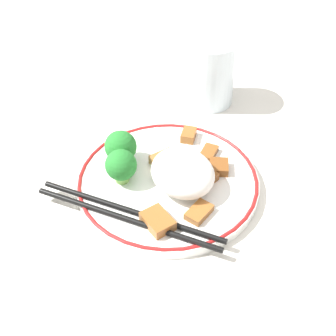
{
  "coord_description": "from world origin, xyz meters",
  "views": [
    {
      "loc": [
        -0.38,
        0.23,
        0.44
      ],
      "look_at": [
        0.0,
        0.0,
        0.03
      ],
      "focal_mm": 50.0,
      "sensor_mm": 36.0,
      "label": 1
    }
  ],
  "objects_px": {
    "drinking_glass": "(210,72)",
    "broccoli_back_center": "(121,166)",
    "plate": "(168,182)",
    "chopsticks": "(129,215)",
    "broccoli_back_left": "(121,147)"
  },
  "relations": [
    {
      "from": "plate",
      "to": "broccoli_back_center",
      "type": "distance_m",
      "value": 0.07
    },
    {
      "from": "drinking_glass",
      "to": "broccoli_back_center",
      "type": "bearing_deg",
      "value": 117.14
    },
    {
      "from": "plate",
      "to": "broccoli_back_center",
      "type": "height_order",
      "value": "broccoli_back_center"
    },
    {
      "from": "plate",
      "to": "drinking_glass",
      "type": "height_order",
      "value": "drinking_glass"
    },
    {
      "from": "plate",
      "to": "drinking_glass",
      "type": "distance_m",
      "value": 0.22
    },
    {
      "from": "plate",
      "to": "broccoli_back_center",
      "type": "relative_size",
      "value": 5.05
    },
    {
      "from": "chopsticks",
      "to": "broccoli_back_left",
      "type": "bearing_deg",
      "value": -22.26
    },
    {
      "from": "plate",
      "to": "chopsticks",
      "type": "bearing_deg",
      "value": 113.12
    },
    {
      "from": "broccoli_back_left",
      "to": "broccoli_back_center",
      "type": "xyz_separation_m",
      "value": [
        -0.03,
        0.02,
        -0.0
      ]
    },
    {
      "from": "broccoli_back_left",
      "to": "broccoli_back_center",
      "type": "bearing_deg",
      "value": 153.78
    },
    {
      "from": "chopsticks",
      "to": "drinking_glass",
      "type": "relative_size",
      "value": 1.98
    },
    {
      "from": "broccoli_back_center",
      "to": "chopsticks",
      "type": "bearing_deg",
      "value": 159.9
    },
    {
      "from": "plate",
      "to": "broccoli_back_center",
      "type": "xyz_separation_m",
      "value": [
        0.03,
        0.05,
        0.03
      ]
    },
    {
      "from": "broccoli_back_left",
      "to": "broccoli_back_center",
      "type": "height_order",
      "value": "broccoli_back_left"
    },
    {
      "from": "broccoli_back_left",
      "to": "chopsticks",
      "type": "relative_size",
      "value": 0.24
    }
  ]
}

